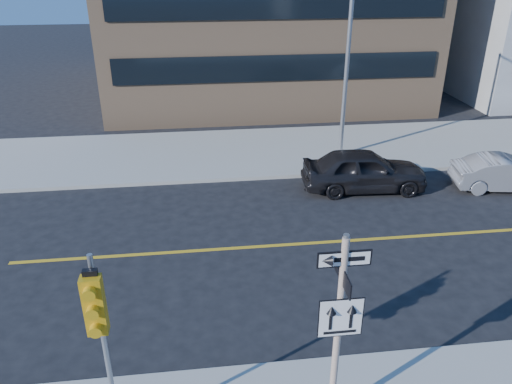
{
  "coord_description": "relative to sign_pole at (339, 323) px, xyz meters",
  "views": [
    {
      "loc": [
        -2.28,
        -9.14,
        8.27
      ],
      "look_at": [
        -0.65,
        4.0,
        1.9
      ],
      "focal_mm": 35.0,
      "sensor_mm": 36.0,
      "label": 1
    }
  ],
  "objects": [
    {
      "name": "ground",
      "position": [
        0.0,
        2.51,
        -2.44
      ],
      "size": [
        120.0,
        120.0,
        0.0
      ],
      "primitive_type": "plane",
      "color": "black",
      "rests_on": "ground"
    },
    {
      "name": "parked_car_b",
      "position": [
        9.37,
        9.53,
        -1.79
      ],
      "size": [
        1.96,
        4.12,
        1.3
      ],
      "primitive_type": "imported",
      "rotation": [
        0.0,
        0.0,
        1.42
      ],
      "color": "gray",
      "rests_on": "ground"
    },
    {
      "name": "sign_pole",
      "position": [
        0.0,
        0.0,
        0.0
      ],
      "size": [
        0.92,
        0.92,
        4.06
      ],
      "color": "white",
      "rests_on": "near_sidewalk"
    },
    {
      "name": "traffic_signal",
      "position": [
        -4.0,
        -0.15,
        0.59
      ],
      "size": [
        0.32,
        0.45,
        4.0
      ],
      "color": "gray",
      "rests_on": "near_sidewalk"
    },
    {
      "name": "streetlight_a",
      "position": [
        4.0,
        13.27,
        2.32
      ],
      "size": [
        0.55,
        2.25,
        8.0
      ],
      "color": "gray",
      "rests_on": "far_sidewalk"
    },
    {
      "name": "parked_car_a",
      "position": [
        3.96,
        10.2,
        -1.64
      ],
      "size": [
        2.16,
        4.79,
        1.6
      ],
      "primitive_type": "imported",
      "rotation": [
        0.0,
        0.0,
        1.51
      ],
      "color": "black",
      "rests_on": "ground"
    }
  ]
}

